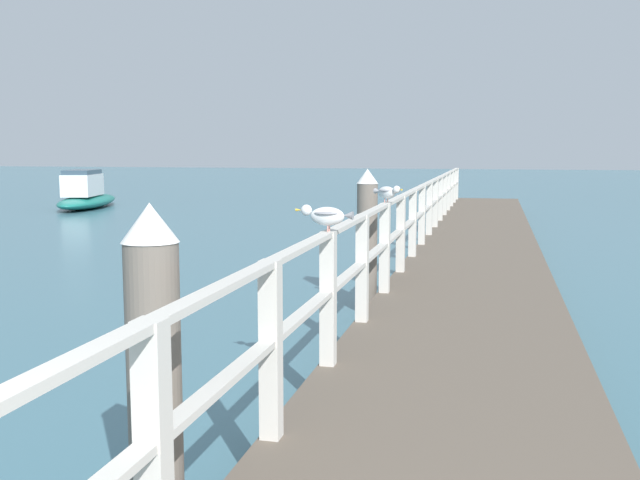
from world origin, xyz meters
The scene contains 7 objects.
pier_deck centered at (0.00, 13.37, 0.19)m, with size 2.20×26.75×0.38m, color brown.
pier_railing centered at (-1.02, 13.37, 1.06)m, with size 0.12×25.27×1.11m.
dock_piling_near centered at (-1.40, 3.15, 0.95)m, with size 0.29×0.29×1.88m.
dock_piling_far centered at (-1.40, 9.58, 0.95)m, with size 0.29×0.29×1.88m.
seagull_foreground centered at (-1.03, 5.48, 1.62)m, with size 0.48×0.19×0.21m.
seagull_background centered at (-1.01, 8.78, 1.62)m, with size 0.40×0.33×0.21m.
boat_3 centered at (-14.19, 23.64, 0.46)m, with size 2.73×5.31×1.41m.
Camera 1 is at (0.27, -0.17, 2.15)m, focal length 40.96 mm.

